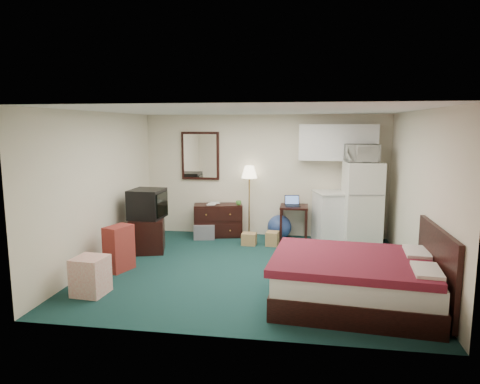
% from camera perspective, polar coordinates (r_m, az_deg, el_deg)
% --- Properties ---
extents(floor, '(5.00, 4.50, 0.01)m').
position_cam_1_polar(floor, '(6.95, 1.36, -10.26)').
color(floor, black).
rests_on(floor, ground).
extents(ceiling, '(5.00, 4.50, 0.01)m').
position_cam_1_polar(ceiling, '(6.57, 1.44, 10.80)').
color(ceiling, beige).
rests_on(ceiling, walls).
extents(walls, '(5.01, 4.51, 2.50)m').
position_cam_1_polar(walls, '(6.65, 1.40, -0.03)').
color(walls, beige).
rests_on(walls, floor).
extents(mirror, '(0.80, 0.06, 1.00)m').
position_cam_1_polar(mirror, '(9.03, -5.30, 4.83)').
color(mirror, white).
rests_on(mirror, walls).
extents(upper_cabinets, '(1.50, 0.35, 0.70)m').
position_cam_1_polar(upper_cabinets, '(8.62, 12.91, 6.46)').
color(upper_cabinets, white).
rests_on(upper_cabinets, walls).
extents(headboard, '(0.06, 1.56, 1.00)m').
position_cam_1_polar(headboard, '(5.85, 24.72, -9.15)').
color(headboard, black).
rests_on(headboard, walls).
extents(dresser, '(1.06, 0.65, 0.67)m').
position_cam_1_polar(dresser, '(8.89, -2.93, -3.77)').
color(dresser, black).
rests_on(dresser, floor).
extents(floor_lamp, '(0.33, 0.33, 1.47)m').
position_cam_1_polar(floor_lamp, '(8.78, 1.23, -1.27)').
color(floor_lamp, '#BD893B').
rests_on(floor_lamp, floor).
extents(desk, '(0.55, 0.55, 0.69)m').
position_cam_1_polar(desk, '(8.66, 7.17, -4.09)').
color(desk, black).
rests_on(desk, floor).
extents(exercise_ball, '(0.49, 0.49, 0.49)m').
position_cam_1_polar(exercise_ball, '(8.72, 5.27, -4.67)').
color(exercise_ball, navy).
rests_on(exercise_ball, floor).
extents(kitchen_counter, '(1.04, 0.89, 0.97)m').
position_cam_1_polar(kitchen_counter, '(8.64, 13.00, -3.34)').
color(kitchen_counter, white).
rests_on(kitchen_counter, floor).
extents(fridge, '(0.73, 0.73, 1.60)m').
position_cam_1_polar(fridge, '(8.37, 15.93, -1.63)').
color(fridge, silver).
rests_on(fridge, floor).
extents(bed, '(2.09, 1.70, 0.63)m').
position_cam_1_polar(bed, '(5.73, 14.91, -11.48)').
color(bed, '#571226').
rests_on(bed, floor).
extents(tv_stand, '(0.76, 0.80, 0.60)m').
position_cam_1_polar(tv_stand, '(8.02, -12.27, -5.61)').
color(tv_stand, black).
rests_on(tv_stand, floor).
extents(suitcase, '(0.41, 0.51, 0.72)m').
position_cam_1_polar(suitcase, '(7.07, -15.84, -7.22)').
color(suitcase, maroon).
rests_on(suitcase, floor).
extents(retail_box, '(0.45, 0.45, 0.52)m').
position_cam_1_polar(retail_box, '(6.25, -19.31, -10.49)').
color(retail_box, silver).
rests_on(retail_box, floor).
extents(file_bin, '(0.47, 0.39, 0.29)m').
position_cam_1_polar(file_bin, '(8.75, -4.78, -5.26)').
color(file_bin, slate).
rests_on(file_bin, floor).
extents(cardboard_box_a, '(0.28, 0.24, 0.23)m').
position_cam_1_polar(cardboard_box_a, '(8.28, 1.22, -6.27)').
color(cardboard_box_a, olive).
rests_on(cardboard_box_a, floor).
extents(cardboard_box_b, '(0.25, 0.29, 0.27)m').
position_cam_1_polar(cardboard_box_b, '(8.27, 4.33, -6.20)').
color(cardboard_box_b, olive).
rests_on(cardboard_box_b, floor).
extents(laptop, '(0.33, 0.28, 0.20)m').
position_cam_1_polar(laptop, '(8.52, 7.03, -1.23)').
color(laptop, black).
rests_on(laptop, desk).
extents(crt_tv, '(0.60, 0.65, 0.53)m').
position_cam_1_polar(crt_tv, '(7.95, -12.27, -1.54)').
color(crt_tv, black).
rests_on(crt_tv, tv_stand).
extents(microwave, '(0.62, 0.38, 0.41)m').
position_cam_1_polar(microwave, '(8.27, 15.95, 5.26)').
color(microwave, silver).
rests_on(microwave, fridge).
extents(book_a, '(0.18, 0.02, 0.25)m').
position_cam_1_polar(book_a, '(8.80, -4.34, -0.88)').
color(book_a, olive).
rests_on(book_a, dresser).
extents(book_b, '(0.18, 0.09, 0.24)m').
position_cam_1_polar(book_b, '(8.87, -3.93, -0.81)').
color(book_b, olive).
rests_on(book_b, dresser).
extents(mug, '(0.12, 0.10, 0.11)m').
position_cam_1_polar(mug, '(8.71, -0.19, -1.40)').
color(mug, '#4D9139').
rests_on(mug, dresser).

